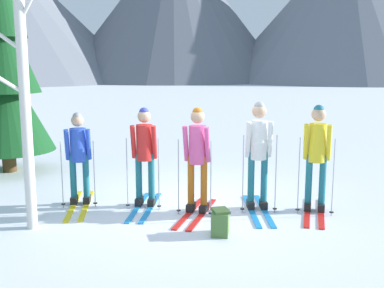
{
  "coord_description": "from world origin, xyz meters",
  "views": [
    {
      "loc": [
        -1.84,
        -7.43,
        2.41
      ],
      "look_at": [
        0.04,
        0.3,
        1.05
      ],
      "focal_mm": 43.08,
      "sensor_mm": 36.0,
      "label": 1
    }
  ],
  "objects_px": {
    "skier_in_white": "(258,149)",
    "pine_tree_near": "(3,69)",
    "skier_in_yellow": "(317,151)",
    "birch_tree_tall": "(24,99)",
    "skier_in_pink": "(197,155)",
    "skier_in_blue": "(79,154)",
    "skier_in_red": "(145,151)",
    "backpack_on_snow_front": "(220,222)"
  },
  "relations": [
    {
      "from": "skier_in_white",
      "to": "pine_tree_near",
      "type": "height_order",
      "value": "pine_tree_near"
    },
    {
      "from": "skier_in_white",
      "to": "backpack_on_snow_front",
      "type": "xyz_separation_m",
      "value": [
        -0.96,
        -1.01,
        -0.86
      ]
    },
    {
      "from": "skier_in_blue",
      "to": "pine_tree_near",
      "type": "distance_m",
      "value": 3.65
    },
    {
      "from": "skier_in_red",
      "to": "skier_in_pink",
      "type": "xyz_separation_m",
      "value": [
        0.78,
        -0.57,
        -0.0
      ]
    },
    {
      "from": "skier_in_white",
      "to": "skier_in_red",
      "type": "bearing_deg",
      "value": 160.87
    },
    {
      "from": "skier_in_blue",
      "to": "pine_tree_near",
      "type": "relative_size",
      "value": 0.35
    },
    {
      "from": "skier_in_white",
      "to": "skier_in_pink",
      "type": "bearing_deg",
      "value": 176.73
    },
    {
      "from": "skier_in_red",
      "to": "skier_in_yellow",
      "type": "xyz_separation_m",
      "value": [
        2.71,
        -0.96,
        0.05
      ]
    },
    {
      "from": "skier_in_yellow",
      "to": "pine_tree_near",
      "type": "distance_m",
      "value": 7.02
    },
    {
      "from": "skier_in_red",
      "to": "backpack_on_snow_front",
      "type": "xyz_separation_m",
      "value": [
        0.85,
        -1.64,
        -0.78
      ]
    },
    {
      "from": "birch_tree_tall",
      "to": "backpack_on_snow_front",
      "type": "distance_m",
      "value": 3.33
    },
    {
      "from": "pine_tree_near",
      "to": "backpack_on_snow_front",
      "type": "height_order",
      "value": "pine_tree_near"
    },
    {
      "from": "skier_in_white",
      "to": "birch_tree_tall",
      "type": "relative_size",
      "value": 0.49
    },
    {
      "from": "skier_in_pink",
      "to": "skier_in_white",
      "type": "height_order",
      "value": "skier_in_white"
    },
    {
      "from": "skier_in_red",
      "to": "pine_tree_near",
      "type": "distance_m",
      "value": 4.49
    },
    {
      "from": "skier_in_pink",
      "to": "skier_in_white",
      "type": "relative_size",
      "value": 0.96
    },
    {
      "from": "skier_in_blue",
      "to": "skier_in_yellow",
      "type": "height_order",
      "value": "skier_in_yellow"
    },
    {
      "from": "pine_tree_near",
      "to": "skier_in_red",
      "type": "bearing_deg",
      "value": -51.26
    },
    {
      "from": "skier_in_yellow",
      "to": "pine_tree_near",
      "type": "relative_size",
      "value": 0.35
    },
    {
      "from": "birch_tree_tall",
      "to": "skier_in_pink",
      "type": "bearing_deg",
      "value": 3.19
    },
    {
      "from": "skier_in_white",
      "to": "pine_tree_near",
      "type": "distance_m",
      "value": 6.13
    },
    {
      "from": "skier_in_pink",
      "to": "backpack_on_snow_front",
      "type": "distance_m",
      "value": 1.32
    },
    {
      "from": "skier_in_blue",
      "to": "skier_in_red",
      "type": "height_order",
      "value": "skier_in_red"
    },
    {
      "from": "skier_in_pink",
      "to": "skier_in_red",
      "type": "bearing_deg",
      "value": 143.85
    },
    {
      "from": "skier_in_blue",
      "to": "skier_in_white",
      "type": "xyz_separation_m",
      "value": [
        2.91,
        -1.01,
        0.14
      ]
    },
    {
      "from": "backpack_on_snow_front",
      "to": "skier_in_white",
      "type": "bearing_deg",
      "value": 46.4
    },
    {
      "from": "skier_in_blue",
      "to": "pine_tree_near",
      "type": "bearing_deg",
      "value": 118.06
    },
    {
      "from": "skier_in_pink",
      "to": "pine_tree_near",
      "type": "relative_size",
      "value": 0.34
    },
    {
      "from": "skier_in_blue",
      "to": "birch_tree_tall",
      "type": "xyz_separation_m",
      "value": [
        -0.72,
        -1.09,
        1.04
      ]
    },
    {
      "from": "skier_in_white",
      "to": "pine_tree_near",
      "type": "xyz_separation_m",
      "value": [
        -4.49,
        3.97,
        1.29
      ]
    },
    {
      "from": "skier_in_white",
      "to": "skier_in_yellow",
      "type": "xyz_separation_m",
      "value": [
        0.9,
        -0.33,
        -0.03
      ]
    },
    {
      "from": "skier_in_blue",
      "to": "skier_in_pink",
      "type": "xyz_separation_m",
      "value": [
        1.88,
        -0.95,
        0.06
      ]
    },
    {
      "from": "skier_in_white",
      "to": "skier_in_yellow",
      "type": "relative_size",
      "value": 1.02
    },
    {
      "from": "skier_in_blue",
      "to": "skier_in_red",
      "type": "xyz_separation_m",
      "value": [
        1.1,
        -0.38,
        0.07
      ]
    },
    {
      "from": "pine_tree_near",
      "to": "backpack_on_snow_front",
      "type": "xyz_separation_m",
      "value": [
        3.53,
        -4.98,
        -2.15
      ]
    },
    {
      "from": "birch_tree_tall",
      "to": "skier_in_blue",
      "type": "bearing_deg",
      "value": 56.48
    },
    {
      "from": "skier_in_blue",
      "to": "backpack_on_snow_front",
      "type": "height_order",
      "value": "skier_in_blue"
    },
    {
      "from": "skier_in_yellow",
      "to": "skier_in_blue",
      "type": "bearing_deg",
      "value": 160.6
    },
    {
      "from": "skier_in_yellow",
      "to": "pine_tree_near",
      "type": "xyz_separation_m",
      "value": [
        -5.39,
        4.3,
        1.32
      ]
    },
    {
      "from": "pine_tree_near",
      "to": "backpack_on_snow_front",
      "type": "distance_m",
      "value": 6.47
    },
    {
      "from": "skier_in_blue",
      "to": "skier_in_yellow",
      "type": "bearing_deg",
      "value": -19.4
    },
    {
      "from": "pine_tree_near",
      "to": "birch_tree_tall",
      "type": "relative_size",
      "value": 1.36
    }
  ]
}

